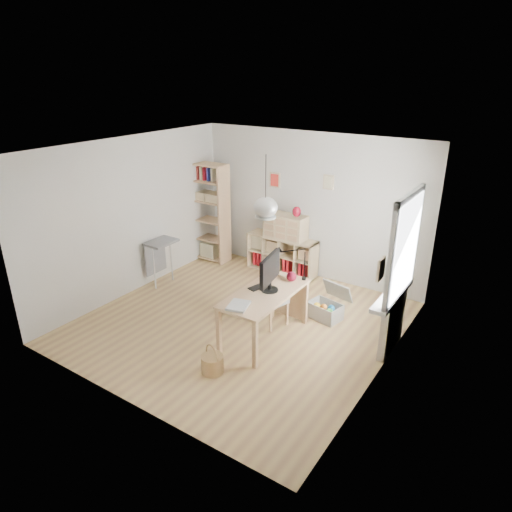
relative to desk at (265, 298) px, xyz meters
The scene contains 20 objects.
ground 0.87m from the desk, 164.74° to the left, with size 4.50×4.50×0.00m, color tan.
room_shell 1.34m from the desk, 164.74° to the left, with size 4.50×4.50×4.50m.
window_unit 2.04m from the desk, 24.12° to the left, with size 0.07×1.16×1.46m.
radiator 1.82m from the desk, 24.58° to the left, with size 0.10×0.80×0.80m, color silver.
windowsill 1.77m from the desk, 25.25° to the left, with size 0.22×1.20×0.06m, color silver.
desk is the anchor object (origin of this frame).
cube_shelf 2.48m from the desk, 114.61° to the left, with size 1.40×0.38×0.72m.
tall_bookshelf 3.27m from the desk, 142.99° to the left, with size 0.80×0.38×2.00m.
side_table 2.64m from the desk, 169.06° to the left, with size 0.40×0.55×0.85m.
chair 0.49m from the desk, 102.55° to the left, with size 0.49×0.49×0.79m.
wicker_basket 1.21m from the desk, 96.28° to the right, with size 0.30×0.30×0.41m.
storage_chest 1.27m from the desk, 64.13° to the left, with size 0.61×0.67×0.54m.
monitor 0.41m from the desk, 70.97° to the left, with size 0.25×0.62×0.54m.
keyboard 0.21m from the desk, 147.57° to the left, with size 0.13×0.35×0.02m, color black.
task_lamp 0.74m from the desk, 85.24° to the left, with size 0.45×0.17×0.48m.
yarn_ball 0.57m from the desk, 75.52° to the left, with size 0.15×0.15×0.15m, color #460917.
paper_tray 0.57m from the desk, 96.54° to the right, with size 0.26×0.32×0.03m, color silver.
drawer_chest 2.40m from the desk, 113.08° to the left, with size 0.80×0.36×0.46m, color #CFB888.
red_vase 2.38m from the desk, 107.96° to the left, with size 0.16×0.16×0.19m, color maroon.
potted_plant 1.91m from the desk, 33.40° to the left, with size 0.26×0.22×0.29m, color #2F6425.
Camera 1 is at (3.66, -5.06, 3.70)m, focal length 32.00 mm.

